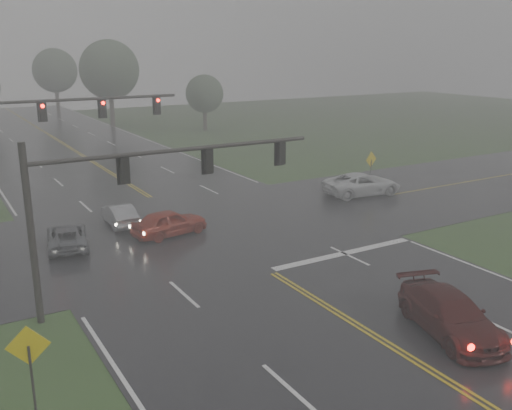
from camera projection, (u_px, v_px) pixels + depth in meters
main_road at (215, 238)px, 31.33m from camera, size 18.00×160.00×0.02m
cross_street at (200, 228)px, 32.99m from camera, size 120.00×14.00×0.02m
stop_bar at (344, 254)px, 28.90m from camera, size 8.50×0.50×0.01m
sedan_maroon at (448, 333)px, 20.90m from camera, size 3.45×5.50×1.49m
sedan_red at (170, 235)px, 31.75m from camera, size 4.48×2.35×1.45m
sedan_silver at (120, 225)px, 33.54m from camera, size 1.49×3.90×1.27m
car_grey at (68, 248)px, 29.79m from camera, size 2.73×4.54×1.18m
pickup_white at (362, 195)px, 40.40m from camera, size 5.86×3.24×1.55m
signal_gantry_near at (128, 187)px, 22.28m from camera, size 12.19×0.30×6.93m
signal_gantry_far at (45, 124)px, 36.13m from camera, size 12.92×0.39×7.77m
sign_diamond_west at (29, 357)px, 15.64m from camera, size 1.17×0.32×2.85m
sign_diamond_east at (371, 164)px, 41.41m from camera, size 1.16×0.29×2.84m
tree_ne_a at (109, 70)px, 72.63m from camera, size 7.54×7.54×11.08m
tree_e_near at (204, 94)px, 70.31m from camera, size 4.69×4.69×6.88m
tree_n_far at (55, 71)px, 88.25m from camera, size 6.78×6.78×9.96m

